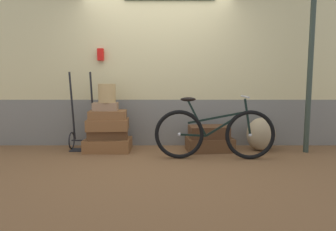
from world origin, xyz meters
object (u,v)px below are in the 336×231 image
suitcase_3 (107,115)px  luggage_trolley (81,132)px  suitcase_1 (107,134)px  suitcase_6 (207,132)px  suitcase_0 (107,145)px  suitcase_5 (208,144)px  wicker_basket (105,93)px  suitcase_2 (107,125)px  bicycle (213,133)px  burlap_sack (259,134)px  suitcase_4 (104,107)px

suitcase_3 → luggage_trolley: 0.55m
suitcase_1 → suitcase_6: 1.62m
suitcase_0 → suitcase_1: bearing=77.2°
suitcase_5 → wicker_basket: (-1.64, -0.02, 0.82)m
suitcase_1 → suitcase_6: (1.62, 0.01, 0.03)m
suitcase_2 → wicker_basket: bearing=112.1°
wicker_basket → bicycle: size_ratio=0.17×
suitcase_5 → suitcase_2: bearing=175.3°
suitcase_3 → burlap_sack: size_ratio=1.09×
suitcase_0 → burlap_sack: burlap_sack is taller
wicker_basket → luggage_trolley: bearing=164.1°
suitcase_4 → burlap_sack: bearing=-1.6°
suitcase_2 → suitcase_3: suitcase_3 is taller
suitcase_0 → bicycle: bicycle is taller
suitcase_6 → luggage_trolley: (-2.06, 0.11, -0.01)m
suitcase_2 → suitcase_4: (-0.04, 0.02, 0.29)m
suitcase_1 → suitcase_5: suitcase_1 is taller
burlap_sack → suitcase_0: bearing=-179.0°
suitcase_1 → wicker_basket: 0.66m
suitcase_0 → suitcase_3: suitcase_3 is taller
suitcase_1 → suitcase_2: suitcase_2 is taller
suitcase_3 → suitcase_2: bearing=-92.5°
suitcase_0 → wicker_basket: bearing=22.3°
suitcase_5 → wicker_basket: 1.83m
suitcase_5 → luggage_trolley: size_ratio=0.58×
suitcase_2 → wicker_basket: (-0.01, 0.02, 0.50)m
luggage_trolley → wicker_basket: bearing=-15.9°
suitcase_2 → suitcase_6: suitcase_2 is taller
suitcase_2 → suitcase_6: 1.62m
luggage_trolley → suitcase_4: bearing=-16.7°
bicycle → luggage_trolley: bearing=163.5°
suitcase_2 → burlap_sack: burlap_sack is taller
suitcase_5 → luggage_trolley: 2.09m
suitcase_2 → luggage_trolley: luggage_trolley is taller
suitcase_1 → suitcase_3: size_ratio=1.07×
suitcase_4 → suitcase_5: suitcase_4 is taller
wicker_basket → burlap_sack: size_ratio=0.56×
suitcase_2 → wicker_basket: size_ratio=2.17×
suitcase_0 → suitcase_2: bearing=-60.1°
luggage_trolley → burlap_sack: size_ratio=2.38×
suitcase_1 → suitcase_5: bearing=-6.2°
suitcase_3 → bicycle: bearing=-22.5°
suitcase_5 → suitcase_6: bearing=174.3°
wicker_basket → suitcase_2: bearing=-63.2°
suitcase_2 → wicker_basket: wicker_basket is taller
suitcase_2 → burlap_sack: (2.47, 0.06, -0.17)m
suitcase_2 → bicycle: 1.69m
suitcase_1 → suitcase_5: (1.64, 0.01, -0.17)m
burlap_sack → luggage_trolley: bearing=178.4°
suitcase_0 → suitcase_4: bearing=177.0°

